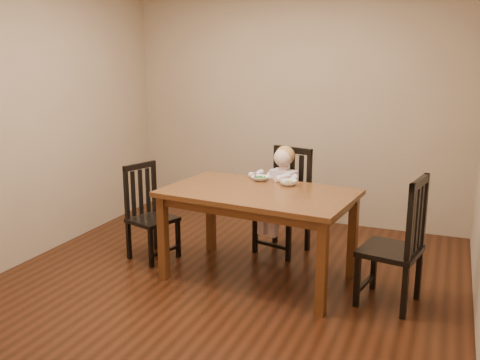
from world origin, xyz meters
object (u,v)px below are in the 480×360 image
at_px(chair_right, 397,245).
at_px(bowl_peas, 260,178).
at_px(bowl_veg, 288,183).
at_px(chair_left, 149,214).
at_px(toddler, 282,189).
at_px(dining_table, 259,201).
at_px(chair_child, 285,202).

relative_size(chair_right, bowl_peas, 6.54).
bearing_deg(bowl_veg, chair_left, -171.62).
relative_size(chair_right, toddler, 1.83).
bearing_deg(toddler, chair_right, 161.10).
relative_size(toddler, bowl_veg, 3.66).
bearing_deg(dining_table, chair_left, 175.84).
bearing_deg(chair_left, bowl_peas, 123.29).
xyz_separation_m(dining_table, chair_left, (-1.16, 0.08, -0.27)).
bearing_deg(chair_child, chair_right, 159.12).
distance_m(chair_child, bowl_peas, 0.52).
relative_size(chair_left, toddler, 1.61).
height_order(chair_right, bowl_peas, chair_right).
bearing_deg(toddler, bowl_peas, 86.49).
xyz_separation_m(chair_left, chair_right, (2.34, -0.17, 0.06)).
xyz_separation_m(chair_child, toddler, (-0.01, -0.05, 0.15)).
bearing_deg(toddler, dining_table, 105.18).
bearing_deg(chair_right, toddler, 67.25).
bearing_deg(chair_right, chair_child, 65.26).
distance_m(toddler, bowl_peas, 0.40).
distance_m(chair_right, bowl_veg, 1.12).
bearing_deg(chair_child, chair_left, 44.62).
xyz_separation_m(bowl_peas, bowl_veg, (0.30, -0.08, 0.00)).
xyz_separation_m(chair_right, bowl_veg, (-1.01, 0.37, 0.32)).
height_order(chair_left, toddler, toddler).
relative_size(chair_child, chair_right, 0.99).
distance_m(chair_left, bowl_peas, 1.14).
height_order(chair_right, toddler, chair_right).
height_order(chair_child, bowl_peas, chair_child).
height_order(chair_left, chair_right, chair_right).
bearing_deg(bowl_peas, chair_left, -165.00).
bearing_deg(chair_child, bowl_veg, 124.58).
distance_m(dining_table, toddler, 0.71).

